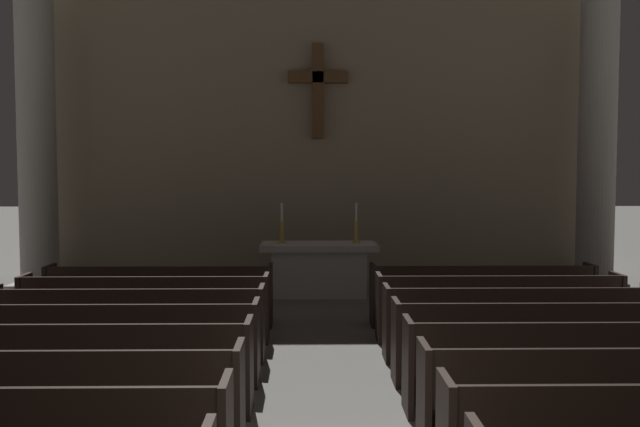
% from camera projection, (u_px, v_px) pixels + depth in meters
% --- Properties ---
extents(pew_left_row_3, '(3.42, 0.50, 0.95)m').
position_uv_depth(pew_left_row_3, '(40.00, 400.00, 6.13)').
color(pew_left_row_3, black).
rests_on(pew_left_row_3, ground).
extents(pew_left_row_4, '(3.42, 0.50, 0.95)m').
position_uv_depth(pew_left_row_4, '(78.00, 368.00, 7.12)').
color(pew_left_row_4, black).
rests_on(pew_left_row_4, ground).
extents(pew_left_row_5, '(3.42, 0.50, 0.95)m').
position_uv_depth(pew_left_row_5, '(106.00, 343.00, 8.11)').
color(pew_left_row_5, black).
rests_on(pew_left_row_5, ground).
extents(pew_left_row_6, '(3.42, 0.50, 0.95)m').
position_uv_depth(pew_left_row_6, '(128.00, 324.00, 9.10)').
color(pew_left_row_6, black).
rests_on(pew_left_row_6, ground).
extents(pew_left_row_7, '(3.42, 0.50, 0.95)m').
position_uv_depth(pew_left_row_7, '(145.00, 308.00, 10.08)').
color(pew_left_row_7, black).
rests_on(pew_left_row_7, ground).
extents(pew_left_row_8, '(3.42, 0.50, 0.95)m').
position_uv_depth(pew_left_row_8, '(160.00, 296.00, 11.07)').
color(pew_left_row_8, black).
rests_on(pew_left_row_8, ground).
extents(pew_right_row_3, '(3.42, 0.50, 0.95)m').
position_uv_depth(pew_right_row_3, '(620.00, 397.00, 6.21)').
color(pew_right_row_3, black).
rests_on(pew_right_row_3, ground).
extents(pew_right_row_4, '(3.42, 0.50, 0.95)m').
position_uv_depth(pew_right_row_4, '(577.00, 365.00, 7.20)').
color(pew_right_row_4, black).
rests_on(pew_right_row_4, ground).
extents(pew_right_row_5, '(3.42, 0.50, 0.95)m').
position_uv_depth(pew_right_row_5, '(545.00, 341.00, 8.18)').
color(pew_right_row_5, black).
rests_on(pew_right_row_5, ground).
extents(pew_right_row_6, '(3.42, 0.50, 0.95)m').
position_uv_depth(pew_right_row_6, '(519.00, 322.00, 9.17)').
color(pew_right_row_6, black).
rests_on(pew_right_row_6, ground).
extents(pew_right_row_7, '(3.42, 0.50, 0.95)m').
position_uv_depth(pew_right_row_7, '(499.00, 307.00, 10.16)').
color(pew_right_row_7, black).
rests_on(pew_right_row_7, ground).
extents(pew_right_row_8, '(3.42, 0.50, 0.95)m').
position_uv_depth(pew_right_row_8, '(482.00, 295.00, 11.15)').
color(pew_right_row_8, black).
rests_on(pew_right_row_8, ground).
extents(column_left_fourth, '(1.08, 1.08, 6.64)m').
position_uv_depth(column_left_fourth, '(36.00, 125.00, 13.89)').
color(column_left_fourth, '#ADA89E').
rests_on(column_left_fourth, ground).
extents(column_right_fourth, '(1.08, 1.08, 6.64)m').
position_uv_depth(column_right_fourth, '(598.00, 126.00, 14.06)').
color(column_right_fourth, '#ADA89E').
rests_on(column_right_fourth, ground).
extents(altar, '(2.20, 0.90, 1.01)m').
position_uv_depth(altar, '(319.00, 268.00, 13.67)').
color(altar, '#BCB7AD').
rests_on(altar, ground).
extents(candlestick_left, '(0.16, 0.16, 0.76)m').
position_uv_depth(candlestick_left, '(282.00, 230.00, 13.61)').
color(candlestick_left, '#B79338').
rests_on(candlestick_left, altar).
extents(candlestick_right, '(0.16, 0.16, 0.76)m').
position_uv_depth(candlestick_right, '(356.00, 230.00, 13.64)').
color(candlestick_right, '#B79338').
rests_on(candlestick_right, altar).
extents(apse_with_cross, '(11.99, 0.48, 7.29)m').
position_uv_depth(apse_with_cross, '(318.00, 110.00, 15.37)').
color(apse_with_cross, gray).
rests_on(apse_with_cross, ground).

